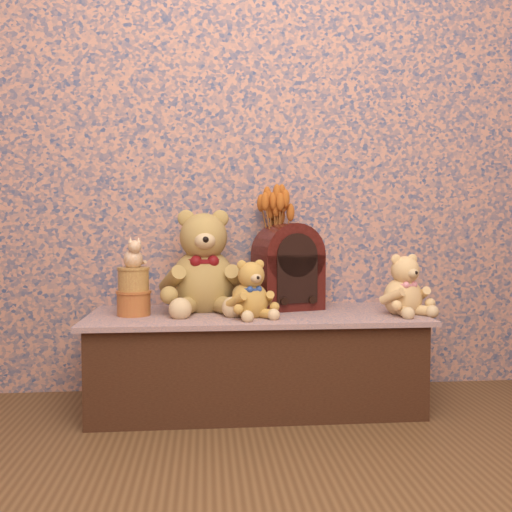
{
  "coord_description": "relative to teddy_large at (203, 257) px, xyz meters",
  "views": [
    {
      "loc": [
        -0.2,
        -1.07,
        0.75
      ],
      "look_at": [
        0.0,
        1.18,
        0.63
      ],
      "focal_mm": 39.13,
      "sensor_mm": 36.0,
      "label": 1
    }
  ],
  "objects": [
    {
      "name": "cat_figurine",
      "position": [
        -0.28,
        -0.1,
        0.03
      ],
      "size": [
        0.12,
        0.13,
        0.13
      ],
      "primitive_type": null,
      "rotation": [
        0.0,
        0.0,
        0.32
      ],
      "color": "silver",
      "rests_on": "biscuit_tin_upper"
    },
    {
      "name": "teddy_large",
      "position": [
        0.0,
        0.0,
        0.0
      ],
      "size": [
        0.4,
        0.46,
        0.46
      ],
      "primitive_type": null,
      "rotation": [
        0.0,
        0.0,
        0.07
      ],
      "color": "#9F793D",
      "rests_on": "display_shelf"
    },
    {
      "name": "teddy_small",
      "position": [
        0.82,
        -0.17,
        -0.1
      ],
      "size": [
        0.28,
        0.3,
        0.26
      ],
      "primitive_type": null,
      "rotation": [
        0.0,
        0.0,
        0.33
      ],
      "color": "#E1AE6B",
      "rests_on": "display_shelf"
    },
    {
      "name": "teddy_medium",
      "position": [
        0.18,
        -0.19,
        -0.11
      ],
      "size": [
        0.26,
        0.28,
        0.24
      ],
      "primitive_type": null,
      "rotation": [
        0.0,
        0.0,
        0.34
      ],
      "color": "#B68733",
      "rests_on": "display_shelf"
    },
    {
      "name": "display_shelf",
      "position": [
        0.21,
        -0.09,
        -0.43
      ],
      "size": [
        1.36,
        0.57,
        0.39
      ],
      "primitive_type": "cube",
      "color": "#3B4C79",
      "rests_on": "ground"
    },
    {
      "name": "cathedral_radio",
      "position": [
        0.37,
        0.03,
        -0.04
      ],
      "size": [
        0.31,
        0.26,
        0.37
      ],
      "primitive_type": null,
      "rotation": [
        0.0,
        0.0,
        0.27
      ],
      "color": "#370E0A",
      "rests_on": "display_shelf"
    },
    {
      "name": "dried_stalks",
      "position": [
        0.32,
        0.06,
        0.19
      ],
      "size": [
        0.28,
        0.28,
        0.45
      ],
      "primitive_type": null,
      "rotation": [
        0.0,
        0.0,
        0.23
      ],
      "color": "#B8591D",
      "rests_on": "ceramic_vase"
    },
    {
      "name": "biscuit_tin_lower",
      "position": [
        -0.28,
        -0.1,
        -0.18
      ],
      "size": [
        0.14,
        0.14,
        0.1
      ],
      "primitive_type": "cylinder",
      "rotation": [
        0.0,
        0.0,
        -0.03
      ],
      "color": "gold",
      "rests_on": "display_shelf"
    },
    {
      "name": "ceramic_vase",
      "position": [
        0.32,
        0.06,
        -0.13
      ],
      "size": [
        0.13,
        0.13,
        0.2
      ],
      "primitive_type": "cylinder",
      "rotation": [
        0.0,
        0.0,
        0.09
      ],
      "color": "tan",
      "rests_on": "display_shelf"
    },
    {
      "name": "biscuit_tin_upper",
      "position": [
        -0.28,
        -0.1,
        -0.09
      ],
      "size": [
        0.13,
        0.13,
        0.1
      ],
      "primitive_type": "cylinder",
      "rotation": [
        0.0,
        0.0,
        0.09
      ],
      "color": "#DDC561",
      "rests_on": "biscuit_tin_lower"
    }
  ]
}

